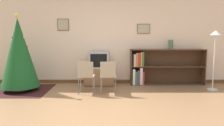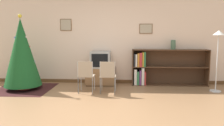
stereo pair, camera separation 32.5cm
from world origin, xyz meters
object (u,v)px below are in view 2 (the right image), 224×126
(tv_console, at_px, (101,76))
(folding_chair_right, at_px, (108,75))
(christmas_tree, at_px, (22,52))
(television, at_px, (101,59))
(standing_lamp, at_px, (218,45))
(vase, at_px, (173,45))
(bookshelf, at_px, (156,68))
(folding_chair_left, at_px, (86,75))

(tv_console, bearing_deg, folding_chair_right, -73.18)
(christmas_tree, distance_m, folding_chair_right, 2.41)
(television, distance_m, standing_lamp, 3.16)
(christmas_tree, bearing_deg, tv_console, 16.98)
(television, bearing_deg, tv_console, 90.00)
(christmas_tree, xyz_separation_m, standing_lamp, (5.13, 0.05, 0.21))
(vase, bearing_deg, folding_chair_right, -150.10)
(vase, xyz_separation_m, standing_lamp, (0.97, -0.71, 0.03))
(bookshelf, bearing_deg, tv_console, -175.88)
(christmas_tree, relative_size, vase, 7.36)
(television, distance_m, vase, 2.15)
(television, distance_m, folding_chair_right, 1.00)
(folding_chair_right, bearing_deg, folding_chair_left, 180.00)
(tv_console, xyz_separation_m, standing_lamp, (3.07, -0.58, 0.96))
(folding_chair_right, bearing_deg, standing_lamp, 6.88)
(tv_console, height_order, vase, vase)
(television, relative_size, folding_chair_right, 0.69)
(television, bearing_deg, standing_lamp, -10.68)
(standing_lamp, bearing_deg, bookshelf, 154.05)
(bookshelf, xyz_separation_m, standing_lamp, (1.44, -0.70, 0.71))
(folding_chair_left, height_order, standing_lamp, standing_lamp)
(folding_chair_left, bearing_deg, vase, 23.79)
(bookshelf, bearing_deg, christmas_tree, -168.59)
(folding_chair_right, bearing_deg, vase, 29.90)
(tv_console, bearing_deg, bookshelf, 4.12)
(tv_console, relative_size, folding_chair_right, 1.04)
(christmas_tree, distance_m, tv_console, 2.27)
(television, bearing_deg, folding_chair_left, -106.87)
(christmas_tree, relative_size, folding_chair_left, 2.45)
(folding_chair_left, height_order, folding_chair_right, same)
(television, height_order, vase, vase)
(folding_chair_left, distance_m, vase, 2.70)
(christmas_tree, distance_m, bookshelf, 3.80)
(tv_console, height_order, folding_chair_right, folding_chair_right)
(tv_console, bearing_deg, television, -90.00)
(folding_chair_right, xyz_separation_m, standing_lamp, (2.80, 0.34, 0.75))
(christmas_tree, bearing_deg, standing_lamp, 0.51)
(television, distance_m, folding_chair_left, 1.00)
(bookshelf, bearing_deg, folding_chair_right, -142.63)
(folding_chair_left, relative_size, bookshelf, 0.38)
(tv_console, xyz_separation_m, bookshelf, (1.64, 0.12, 0.25))
(tv_console, bearing_deg, standing_lamp, -10.72)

